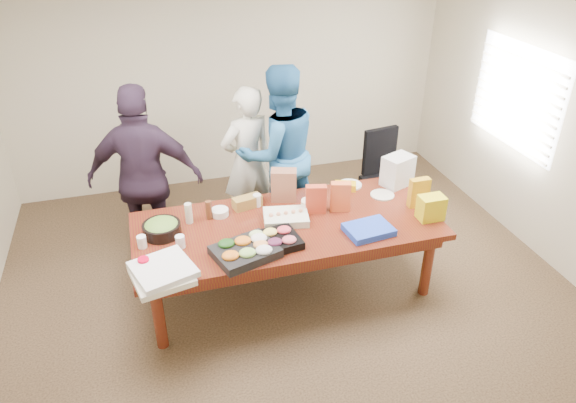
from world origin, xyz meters
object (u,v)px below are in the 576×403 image
object	(u,v)px
conference_table	(287,256)
sheet_cake	(286,217)
person_center	(247,162)
person_right	(279,153)
salad_bowl	(162,229)
office_chair	(385,179)

from	to	relation	value
conference_table	sheet_cake	xyz separation A→B (m)	(0.00, 0.05, 0.41)
person_center	person_right	bearing A→B (deg)	138.88
person_right	sheet_cake	size ratio (longest dim) A/B	4.74
person_center	sheet_cake	xyz separation A→B (m)	(0.11, -1.12, -0.06)
conference_table	sheet_cake	bearing A→B (deg)	88.66
person_center	person_right	distance (m)	0.36
person_center	salad_bowl	distance (m)	1.45
person_center	sheet_cake	bearing A→B (deg)	77.25
conference_table	salad_bowl	xyz separation A→B (m)	(-1.12, 0.14, 0.43)
office_chair	sheet_cake	world-z (taller)	office_chair
office_chair	person_right	world-z (taller)	person_right
salad_bowl	sheet_cake	bearing A→B (deg)	-4.34
office_chair	salad_bowl	distance (m)	2.72
office_chair	person_center	distance (m)	1.62
office_chair	salad_bowl	xyz separation A→B (m)	(-2.58, -0.82, 0.30)
conference_table	salad_bowl	bearing A→B (deg)	173.06
office_chair	sheet_cake	size ratio (longest dim) A/B	2.49
person_right	salad_bowl	world-z (taller)	person_right
conference_table	office_chair	distance (m)	1.75
office_chair	salad_bowl	bearing A→B (deg)	-170.90
salad_bowl	conference_table	bearing A→B (deg)	-6.94
conference_table	salad_bowl	size ratio (longest dim) A/B	8.25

